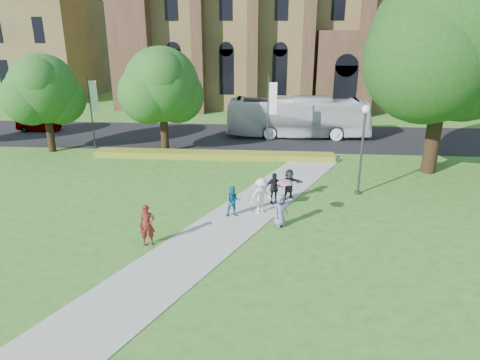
# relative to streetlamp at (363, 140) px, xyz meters

# --- Properties ---
(ground) EXTENTS (160.00, 160.00, 0.00)m
(ground) POSITION_rel_streetlamp_xyz_m (-7.50, -6.50, -3.30)
(ground) COLOR #31691F
(ground) RESTS_ON ground
(road) EXTENTS (160.00, 10.00, 0.02)m
(road) POSITION_rel_streetlamp_xyz_m (-7.50, 13.50, -3.29)
(road) COLOR black
(road) RESTS_ON ground
(footpath) EXTENTS (15.58, 28.54, 0.04)m
(footpath) POSITION_rel_streetlamp_xyz_m (-7.50, -5.50, -3.28)
(footpath) COLOR #B2B2A8
(footpath) RESTS_ON ground
(flower_hedge) EXTENTS (18.00, 1.40, 0.45)m
(flower_hedge) POSITION_rel_streetlamp_xyz_m (-9.50, 6.70, -3.07)
(flower_hedge) COLOR #B49624
(flower_hedge) RESTS_ON ground
(building_west) EXTENTS (22.00, 14.00, 18.30)m
(building_west) POSITION_rel_streetlamp_xyz_m (-41.50, 35.50, 5.91)
(building_west) COLOR olive
(building_west) RESTS_ON ground
(streetlamp) EXTENTS (0.44, 0.44, 5.24)m
(streetlamp) POSITION_rel_streetlamp_xyz_m (0.00, 0.00, 0.00)
(streetlamp) COLOR #38383D
(streetlamp) RESTS_ON ground
(large_tree) EXTENTS (9.60, 9.60, 13.20)m
(large_tree) POSITION_rel_streetlamp_xyz_m (5.50, 4.50, 5.07)
(large_tree) COLOR #332114
(large_tree) RESTS_ON ground
(street_tree_0) EXTENTS (5.20, 5.20, 7.50)m
(street_tree_0) POSITION_rel_streetlamp_xyz_m (-22.50, 7.50, 1.58)
(street_tree_0) COLOR #332114
(street_tree_0) RESTS_ON ground
(street_tree_1) EXTENTS (5.60, 5.60, 8.05)m
(street_tree_1) POSITION_rel_streetlamp_xyz_m (-13.50, 8.00, 1.93)
(street_tree_1) COLOR #332114
(street_tree_1) RESTS_ON ground
(banner_pole_0) EXTENTS (0.70, 0.10, 6.00)m
(banner_pole_0) POSITION_rel_streetlamp_xyz_m (-5.39, 8.70, 0.09)
(banner_pole_0) COLOR #38383D
(banner_pole_0) RESTS_ON ground
(banner_pole_1) EXTENTS (0.70, 0.10, 6.00)m
(banner_pole_1) POSITION_rel_streetlamp_xyz_m (-19.39, 8.70, 0.09)
(banner_pole_1) COLOR #38383D
(banner_pole_1) RESTS_ON ground
(tour_coach) EXTENTS (12.60, 3.04, 3.50)m
(tour_coach) POSITION_rel_streetlamp_xyz_m (-2.92, 13.85, -1.52)
(tour_coach) COLOR silver
(tour_coach) RESTS_ON road
(car_0) EXTENTS (4.06, 1.75, 1.36)m
(car_0) POSITION_rel_streetlamp_xyz_m (-27.18, 14.22, -2.59)
(car_0) COLOR gray
(car_0) RESTS_ON road
(pedestrian_0) EXTENTS (0.80, 0.66, 1.90)m
(pedestrian_0) POSITION_rel_streetlamp_xyz_m (-10.57, -7.17, -2.31)
(pedestrian_0) COLOR maroon
(pedestrian_0) RESTS_ON footpath
(pedestrian_1) EXTENTS (0.90, 0.76, 1.63)m
(pedestrian_1) POSITION_rel_streetlamp_xyz_m (-7.04, -3.83, -2.44)
(pedestrian_1) COLOR #185E7B
(pedestrian_1) RESTS_ON footpath
(pedestrian_2) EXTENTS (1.43, 1.28, 1.92)m
(pedestrian_2) POSITION_rel_streetlamp_xyz_m (-5.62, -3.31, -2.29)
(pedestrian_2) COLOR silver
(pedestrian_2) RESTS_ON footpath
(pedestrian_3) EXTENTS (1.13, 0.77, 1.79)m
(pedestrian_3) POSITION_rel_streetlamp_xyz_m (-4.96, -1.94, -2.36)
(pedestrian_3) COLOR black
(pedestrian_3) RESTS_ON footpath
(pedestrian_4) EXTENTS (0.95, 0.87, 1.62)m
(pedestrian_4) POSITION_rel_streetlamp_xyz_m (-4.63, -4.76, -2.44)
(pedestrian_4) COLOR slate
(pedestrian_4) RESTS_ON footpath
(pedestrian_5) EXTENTS (1.69, 1.25, 1.77)m
(pedestrian_5) POSITION_rel_streetlamp_xyz_m (-4.11, -1.22, -2.37)
(pedestrian_5) COLOR #222329
(pedestrian_5) RESTS_ON footpath
(parasol) EXTENTS (0.96, 0.96, 0.67)m
(parasol) POSITION_rel_streetlamp_xyz_m (-4.45, -4.66, -1.30)
(parasol) COLOR #ECA6AC
(parasol) RESTS_ON pedestrian_4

